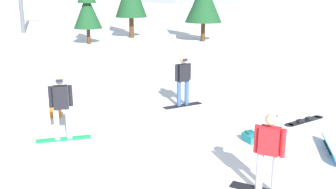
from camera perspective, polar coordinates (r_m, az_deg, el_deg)
name	(u,v)px	position (r m, az deg, el deg)	size (l,w,h in m)	color
ground_plane	(123,178)	(8.97, -6.61, -11.91)	(800.00, 800.00, 0.00)	white
snowboarder_foreground	(269,152)	(8.18, 14.44, -8.09)	(1.49, 0.80, 1.71)	black
snowboarder_midground	(61,106)	(11.05, -15.24, -1.64)	(1.48, 0.81, 1.82)	#19B259
snowboarder_background	(183,80)	(13.79, 2.18, 2.17)	(1.36, 1.08, 1.80)	black
loose_snowboard_near_left	(304,121)	(13.15, 19.20, -3.59)	(1.49, 1.32, 0.09)	black
loose_snowboard_near_right	(329,148)	(10.88, 22.36, -7.21)	(0.29, 1.86, 0.26)	#1E8CD8
backpack_orange	(55,111)	(13.28, -16.09, -2.28)	(0.34, 0.29, 0.47)	orange
backpack_teal	(251,137)	(11.02, 11.93, -6.08)	(0.51, 0.56, 0.29)	#1E7A7F
pine_tree_broad	(87,5)	(30.08, -11.70, 12.67)	(2.10, 2.10, 5.29)	#472D19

